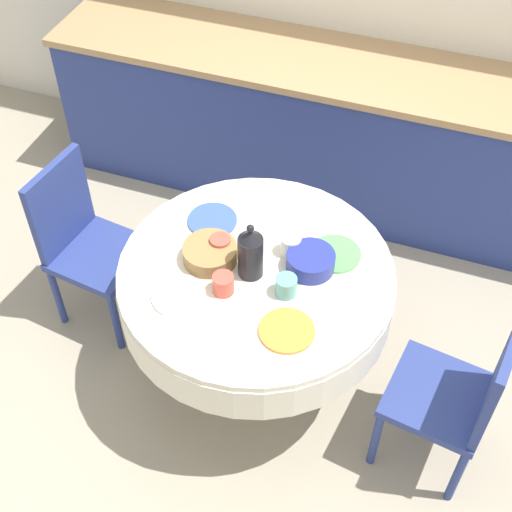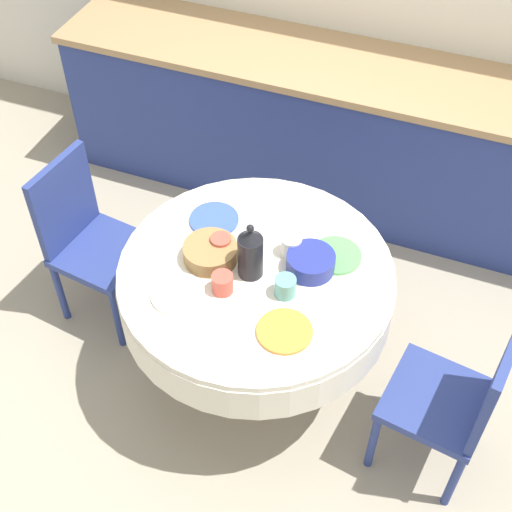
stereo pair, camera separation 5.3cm
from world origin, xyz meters
TOP-DOWN VIEW (x-y plane):
  - ground_plane at (0.00, 0.00)m, footprint 12.00×12.00m
  - kitchen_counter at (0.00, 1.38)m, footprint 3.24×0.64m
  - dining_table at (0.00, 0.00)m, footprint 1.16×1.16m
  - chair_left at (0.91, -0.14)m, footprint 0.45×0.45m
  - chair_right at (-0.91, 0.12)m, footprint 0.45×0.45m
  - plate_near_left at (-0.24, -0.24)m, footprint 0.22×0.22m
  - cup_near_left at (-0.08, -0.15)m, footprint 0.09×0.09m
  - plate_near_right at (0.22, -0.26)m, footprint 0.22×0.22m
  - cup_near_right at (0.15, -0.08)m, footprint 0.09×0.09m
  - plate_far_left at (-0.27, 0.20)m, footprint 0.22×0.22m
  - cup_far_left at (-0.17, 0.04)m, footprint 0.09×0.09m
  - plate_far_right at (0.28, 0.19)m, footprint 0.22×0.22m
  - cup_far_right at (0.10, 0.14)m, footprint 0.09×0.09m
  - coffee_carafe at (-0.01, -0.02)m, footprint 0.10×0.10m
  - bread_basket at (-0.20, -0.01)m, footprint 0.23×0.23m
  - fruit_bowl at (0.21, 0.08)m, footprint 0.20×0.20m

SIDE VIEW (x-z plane):
  - ground_plane at x=0.00m, z-range 0.00..0.00m
  - kitchen_counter at x=0.00m, z-range 0.00..0.89m
  - chair_left at x=0.91m, z-range 0.04..0.94m
  - chair_right at x=-0.91m, z-range 0.04..0.94m
  - dining_table at x=0.00m, z-range 0.24..0.98m
  - plate_near_left at x=-0.24m, z-range 0.74..0.76m
  - plate_near_right at x=0.22m, z-range 0.74..0.76m
  - plate_far_left at x=-0.27m, z-range 0.74..0.76m
  - plate_far_right at x=0.28m, z-range 0.74..0.76m
  - bread_basket at x=-0.20m, z-range 0.74..0.81m
  - fruit_bowl at x=0.21m, z-range 0.74..0.82m
  - cup_near_left at x=-0.08m, z-range 0.74..0.83m
  - cup_near_right at x=0.15m, z-range 0.74..0.83m
  - cup_far_left at x=-0.17m, z-range 0.74..0.83m
  - cup_far_right at x=0.10m, z-range 0.74..0.83m
  - coffee_carafe at x=-0.01m, z-range 0.72..0.99m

